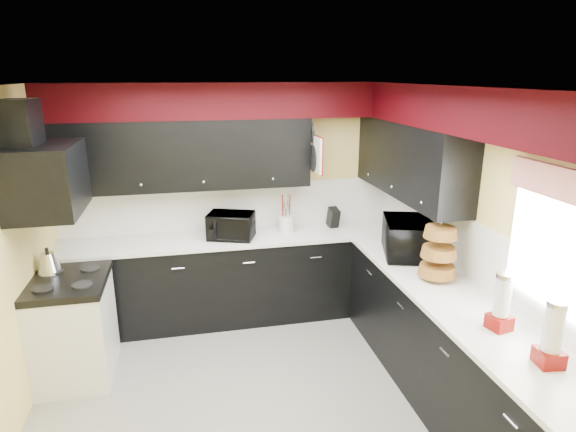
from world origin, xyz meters
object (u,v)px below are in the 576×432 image
Objects in this scene: utensil_crock at (286,224)px; kettle at (49,263)px; microwave at (407,238)px; knife_block at (333,218)px; toaster_oven at (231,226)px.

kettle is at bearing -165.16° from utensil_crock.
utensil_crock is 2.31m from kettle.
microwave is at bearing -43.17° from utensil_crock.
utensil_crock is at bearing 179.42° from knife_block.
kettle is (-1.64, -0.51, -0.06)m from toaster_oven.
utensil_crock reaches higher than kettle.
microwave reaches higher than toaster_oven.
kettle is (-3.20, 0.31, -0.10)m from microwave.
microwave is at bearing -5.61° from kettle.
toaster_oven is 1.72m from kettle.
knife_block is (0.54, 0.05, 0.02)m from utensil_crock.
kettle is at bearing -172.72° from knife_block.
toaster_oven reaches higher than kettle.
utensil_crock is 0.92× the size of kettle.
toaster_oven is 2.32× the size of kettle.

